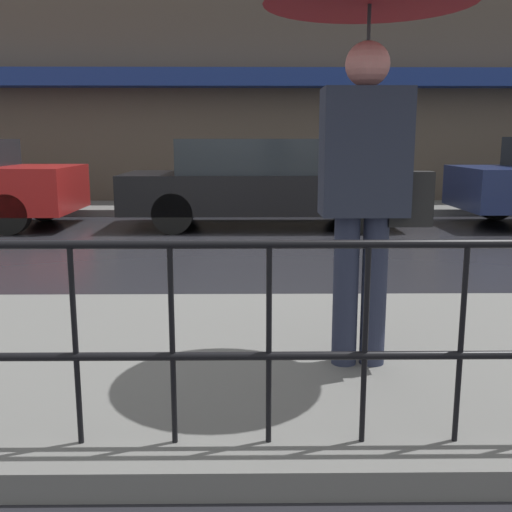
{
  "coord_description": "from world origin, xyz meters",
  "views": [
    {
      "loc": [
        0.12,
        -7.89,
        1.4
      ],
      "look_at": [
        0.18,
        -2.26,
        0.3
      ],
      "focal_mm": 42.0,
      "sensor_mm": 36.0,
      "label": 1
    }
  ],
  "objects": [
    {
      "name": "railing_foreground",
      "position": [
        0.0,
        -5.53,
        0.69
      ],
      "size": [
        12.0,
        0.04,
        0.88
      ],
      "color": "black",
      "rests_on": "sidewalk_near"
    },
    {
      "name": "building_storefront",
      "position": [
        0.0,
        4.86,
        2.46
      ],
      "size": [
        28.0,
        0.85,
        4.9
      ],
      "color": "#4C4238",
      "rests_on": "ground_plane"
    },
    {
      "name": "ground_plane",
      "position": [
        0.0,
        0.0,
        0.0
      ],
      "size": [
        80.0,
        80.0,
        0.0
      ],
      "primitive_type": "plane",
      "color": "black"
    },
    {
      "name": "pedestrian",
      "position": [
        0.75,
        -4.61,
        1.88
      ],
      "size": [
        1.11,
        1.11,
        2.21
      ],
      "color": "#23283D",
      "rests_on": "sidewalk_near"
    },
    {
      "name": "car_black",
      "position": [
        0.3,
        1.79,
        0.71
      ],
      "size": [
        4.45,
        1.73,
        1.41
      ],
      "color": "black",
      "rests_on": "ground_plane"
    },
    {
      "name": "sidewalk_far",
      "position": [
        0.0,
        3.89,
        0.06
      ],
      "size": [
        28.0,
        1.7,
        0.13
      ],
      "color": "#60605E",
      "rests_on": "ground_plane"
    },
    {
      "name": "lane_marking",
      "position": [
        0.0,
        0.0,
        0.0
      ],
      "size": [
        25.2,
        0.12,
        0.01
      ],
      "color": "gold",
      "rests_on": "ground_plane"
    },
    {
      "name": "sidewalk_near",
      "position": [
        0.0,
        -4.41,
        0.06
      ],
      "size": [
        28.0,
        2.74,
        0.13
      ],
      "color": "#60605E",
      "rests_on": "ground_plane"
    }
  ]
}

